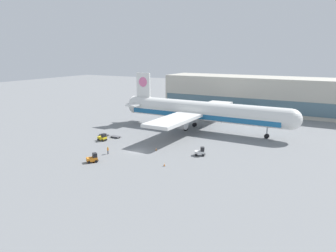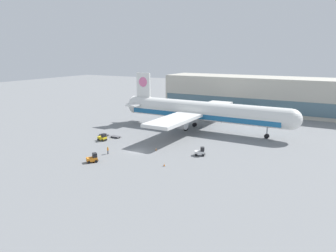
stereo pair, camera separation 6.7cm
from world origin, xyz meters
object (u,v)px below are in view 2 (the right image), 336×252
(ground_crew_near, at_px, (108,150))
(traffic_cone_far, at_px, (164,165))
(baggage_tug_foreground, at_px, (103,137))
(baggage_tug_far, at_px, (200,152))
(baggage_dolly_second, at_px, (115,136))
(airplane_main, at_px, (200,111))
(baggage_tug_mid, at_px, (93,158))
(traffic_cone_near, at_px, (156,149))
(baggage_dolly_lead, at_px, (104,134))

(ground_crew_near, relative_size, traffic_cone_far, 2.55)
(baggage_tug_foreground, height_order, baggage_tug_far, same)
(baggage_tug_foreground, relative_size, baggage_dolly_second, 0.69)
(airplane_main, xyz_separation_m, baggage_tug_mid, (-8.46, -39.65, -4.96))
(baggage_tug_mid, distance_m, baggage_dolly_second, 21.07)
(airplane_main, relative_size, baggage_tug_mid, 20.74)
(baggage_tug_foreground, xyz_separation_m, traffic_cone_near, (17.55, -0.72, -0.53))
(baggage_dolly_lead, distance_m, traffic_cone_near, 21.27)
(baggage_tug_foreground, xyz_separation_m, baggage_dolly_lead, (-3.13, 4.29, -0.49))
(baggage_tug_far, bearing_deg, baggage_dolly_lead, 149.41)
(baggage_tug_far, distance_m, ground_crew_near, 21.96)
(baggage_dolly_lead, distance_m, ground_crew_near, 17.83)
(baggage_tug_mid, xyz_separation_m, traffic_cone_near, (7.71, 14.33, -0.53))
(baggage_tug_far, bearing_deg, airplane_main, 89.28)
(baggage_tug_foreground, bearing_deg, ground_crew_near, -38.48)
(baggage_tug_foreground, relative_size, traffic_cone_near, 3.68)
(airplane_main, height_order, ground_crew_near, airplane_main)
(traffic_cone_far, bearing_deg, baggage_dolly_second, 149.86)
(traffic_cone_near, bearing_deg, traffic_cone_far, -50.41)
(baggage_tug_far, distance_m, traffic_cone_far, 11.17)
(baggage_tug_mid, bearing_deg, traffic_cone_far, -33.12)
(baggage_tug_mid, distance_m, traffic_cone_near, 16.28)
(airplane_main, xyz_separation_m, ground_crew_near, (-9.31, -33.38, -4.77))
(baggage_dolly_lead, bearing_deg, traffic_cone_near, -10.14)
(baggage_tug_mid, xyz_separation_m, ground_crew_near, (-0.85, 6.27, 0.19))
(traffic_cone_near, bearing_deg, ground_crew_near, -136.73)
(airplane_main, height_order, baggage_tug_foreground, airplane_main)
(baggage_tug_far, distance_m, traffic_cone_near, 11.30)
(ground_crew_near, bearing_deg, traffic_cone_near, -113.25)
(baggage_dolly_lead, xyz_separation_m, traffic_cone_far, (28.05, -13.93, -0.04))
(baggage_dolly_second, relative_size, traffic_cone_near, 5.32)
(airplane_main, distance_m, traffic_cone_far, 35.31)
(baggage_tug_mid, xyz_separation_m, baggage_dolly_second, (-8.66, 19.20, -0.49))
(baggage_tug_foreground, distance_m, baggage_tug_far, 28.73)
(baggage_dolly_lead, bearing_deg, ground_crew_near, -43.71)
(traffic_cone_far, bearing_deg, baggage_tug_foreground, 158.85)
(baggage_tug_foreground, height_order, ground_crew_near, baggage_tug_foreground)
(traffic_cone_far, bearing_deg, baggage_tug_mid, -160.27)
(airplane_main, height_order, baggage_dolly_second, airplane_main)
(airplane_main, xyz_separation_m, baggage_tug_foreground, (-18.29, -24.60, -4.96))
(baggage_tug_far, height_order, baggage_dolly_lead, baggage_tug_far)
(airplane_main, height_order, baggage_tug_far, airplane_main)
(baggage_tug_mid, relative_size, ground_crew_near, 1.55)
(baggage_tug_mid, height_order, baggage_dolly_lead, baggage_tug_mid)
(baggage_tug_far, relative_size, ground_crew_near, 1.55)
(airplane_main, bearing_deg, baggage_tug_far, -65.34)
(baggage_tug_mid, height_order, ground_crew_near, baggage_tug_mid)
(baggage_tug_far, relative_size, baggage_dolly_lead, 0.75)
(baggage_tug_foreground, relative_size, baggage_dolly_lead, 0.69)
(baggage_tug_foreground, relative_size, traffic_cone_far, 3.65)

